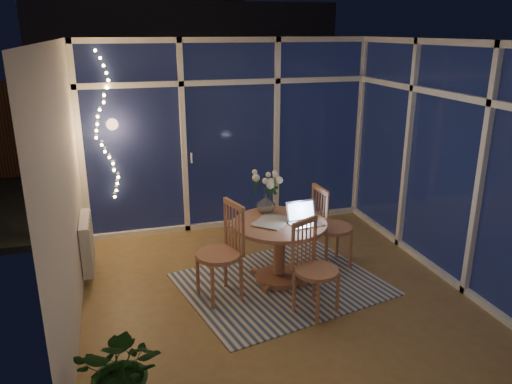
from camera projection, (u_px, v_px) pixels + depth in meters
floor at (274, 288)px, 5.44m from camera, size 4.00×4.00×0.00m
ceiling at (277, 40)px, 4.64m from camera, size 4.00×4.00×0.00m
wall_back at (230, 135)px, 6.87m from camera, size 4.00×0.04×2.60m
wall_front at (373, 256)px, 3.21m from camera, size 4.00×0.04×2.60m
wall_left at (66, 191)px, 4.51m from camera, size 0.04×4.00×2.60m
wall_right at (446, 160)px, 5.57m from camera, size 0.04×4.00×2.60m
window_wall_back at (231, 136)px, 6.83m from camera, size 4.00×0.10×2.60m
window_wall_right at (442, 160)px, 5.56m from camera, size 0.10×4.00×2.60m
radiator at (87, 243)px, 5.63m from camera, size 0.10×0.70×0.58m
fairy_lights at (104, 127)px, 6.25m from camera, size 0.24×0.10×1.85m
garden_patio at (221, 171)px, 10.16m from camera, size 12.00×6.00×0.10m
garden_fence at (191, 121)px, 10.19m from camera, size 11.00×0.08×1.80m
neighbour_roof at (182, 50)px, 12.60m from camera, size 7.00×3.00×2.20m
garden_shrubs at (164, 173)px, 8.20m from camera, size 0.90×0.90×0.90m
rug at (281, 284)px, 5.52m from camera, size 2.40×2.09×0.01m
dining_table at (279, 252)px, 5.51m from camera, size 1.24×1.24×0.70m
chair_left at (219, 252)px, 5.08m from camera, size 0.61×0.61×1.05m
chair_right at (333, 226)px, 5.82m from camera, size 0.50×0.50×1.02m
chair_front at (317, 269)px, 4.83m from camera, size 0.60×0.60×0.96m
laptop at (306, 214)px, 5.30m from camera, size 0.37×0.33×0.25m
flower_vase at (266, 204)px, 5.64m from camera, size 0.24×0.24×0.21m
bowl at (299, 210)px, 5.72m from camera, size 0.18×0.18×0.04m
newspapers at (270, 222)px, 5.37m from camera, size 0.51×0.49×0.02m
phone at (292, 221)px, 5.41m from camera, size 0.11×0.06×0.01m
potted_plant at (125, 382)px, 3.43m from camera, size 0.65×0.61×0.76m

